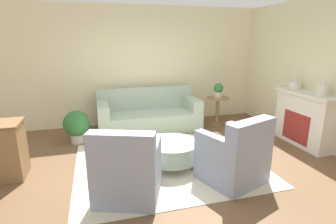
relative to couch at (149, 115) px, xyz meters
name	(u,v)px	position (x,y,z in m)	size (l,w,h in m)	color
ground_plane	(168,164)	(-0.05, -1.86, -0.33)	(16.00, 16.00, 0.00)	brown
wall_back	(140,66)	(-0.05, 0.65, 1.07)	(8.89, 0.12, 2.80)	beige
wall_right	(327,74)	(2.99, -1.86, 1.07)	(0.12, 9.96, 2.80)	beige
rug	(168,164)	(-0.05, -1.86, -0.32)	(3.00, 2.44, 0.01)	beige
couch	(149,115)	(0.00, 0.00, 0.00)	(2.28, 0.95, 0.93)	#9EB29E
armchair_left	(127,171)	(-0.82, -2.66, 0.06)	(1.01, 1.00, 0.99)	#8E99B2
armchair_right	(235,157)	(0.72, -2.66, 0.06)	(1.01, 1.00, 0.99)	#8E99B2
ottoman_table	(172,150)	(-0.01, -1.93, -0.06)	(0.88, 0.88, 0.41)	#9EB29E
side_table	(217,107)	(1.65, -0.18, 0.14)	(0.50, 0.50, 0.70)	olive
fireplace	(304,118)	(2.74, -1.73, 0.22)	(0.44, 1.33, 1.05)	silver
vase_mantel_near	(295,85)	(2.73, -1.40, 0.80)	(0.21, 0.21, 0.20)	silver
vase_mantel_far	(323,90)	(2.73, -2.07, 0.84)	(0.18, 0.18, 0.29)	silver
potted_plant_on_side_table	(218,90)	(1.65, -0.18, 0.55)	(0.23, 0.23, 0.34)	beige
potted_plant_floor	(77,125)	(-1.56, -0.45, 0.05)	(0.52, 0.52, 0.66)	beige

